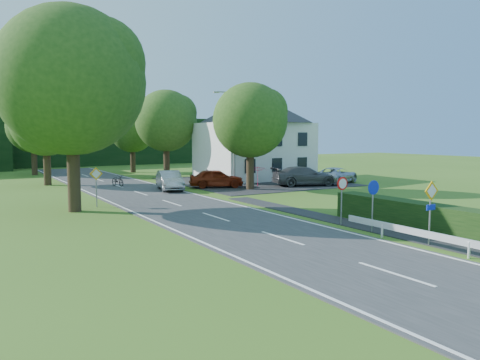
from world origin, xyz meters
TOP-DOWN VIEW (x-y plane):
  - road at (0.00, 20.00)m, footprint 7.00×80.00m
  - parking_pad at (12.00, 33.00)m, footprint 14.00×16.00m
  - line_edge_left at (-3.25, 20.00)m, footprint 0.12×80.00m
  - line_edge_right at (3.25, 20.00)m, footprint 0.12×80.00m
  - line_centre at (0.00, 20.00)m, footprint 0.12×80.00m
  - tree_main at (-6.00, 24.00)m, footprint 9.40×9.40m
  - tree_left_far at (-5.00, 40.00)m, footprint 7.00×7.00m
  - tree_right_far at (7.00, 42.00)m, footprint 7.40×7.40m
  - tree_left_back at (-4.50, 52.00)m, footprint 6.60×6.60m
  - tree_right_back at (6.00, 50.00)m, footprint 6.20×6.20m
  - tree_right_mid at (8.50, 28.00)m, footprint 7.00×7.00m
  - treeline_right at (8.00, 66.00)m, footprint 30.00×5.00m
  - house_white at (14.00, 36.00)m, footprint 10.60×8.40m
  - streetlight at (8.06, 30.00)m, footprint 2.03×0.18m
  - sign_priority_right at (4.30, 7.98)m, footprint 0.78×0.09m
  - sign_roundabout at (4.30, 10.98)m, footprint 0.64×0.08m
  - sign_speed_limit at (4.30, 12.97)m, footprint 0.64×0.11m
  - sign_priority_left at (-4.50, 24.98)m, footprint 0.78×0.09m
  - moving_car at (2.70, 30.82)m, footprint 2.63×4.88m
  - motorcycle at (-0.03, 35.74)m, footprint 1.04×1.98m
  - parked_car_red at (6.75, 30.53)m, footprint 4.87×3.35m
  - parked_car_silver_a at (11.27, 36.31)m, footprint 4.73×2.23m
  - parked_car_grey at (13.96, 27.83)m, footprint 6.10×3.87m
  - parked_car_silver_b at (17.77, 28.00)m, footprint 5.68×4.10m
  - parasol at (10.23, 29.50)m, footprint 2.09×2.12m

SIDE VIEW (x-z plane):
  - road at x=0.00m, z-range 0.00..0.04m
  - parking_pad at x=12.00m, z-range 0.00..0.04m
  - line_edge_left at x=-3.25m, z-range 0.04..0.05m
  - line_edge_right at x=3.25m, z-range 0.04..0.05m
  - line_centre at x=0.00m, z-range 0.04..0.05m
  - motorcycle at x=-0.03m, z-range 0.04..1.03m
  - parked_car_silver_b at x=17.77m, z-range 0.04..1.48m
  - parked_car_silver_a at x=11.27m, z-range 0.04..1.54m
  - moving_car at x=2.70m, z-range 0.04..1.57m
  - parked_car_red at x=6.75m, z-range 0.04..1.58m
  - parked_car_grey at x=13.96m, z-range 0.04..1.69m
  - parasol at x=10.23m, z-range 0.04..1.75m
  - sign_roundabout at x=4.30m, z-range 0.49..2.86m
  - sign_priority_left at x=-4.50m, z-range 0.50..2.94m
  - sign_speed_limit at x=4.30m, z-range 0.58..2.95m
  - sign_priority_right at x=4.30m, z-range 0.50..3.09m
  - treeline_right at x=8.00m, z-range 0.00..7.00m
  - tree_right_back at x=6.00m, z-range 0.00..7.56m
  - tree_left_back at x=-4.50m, z-range 0.00..8.07m
  - tree_left_far at x=-5.00m, z-range 0.00..8.58m
  - tree_right_mid at x=8.50m, z-range 0.00..8.58m
  - house_white at x=14.00m, z-range 0.11..8.71m
  - streetlight at x=8.06m, z-range 0.46..8.46m
  - tree_right_far at x=7.00m, z-range 0.00..9.09m
  - tree_main at x=-6.00m, z-range 0.00..11.64m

